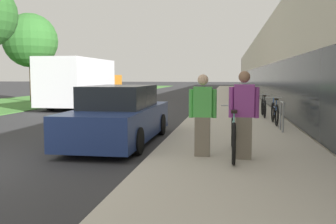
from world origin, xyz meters
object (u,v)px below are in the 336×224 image
(person_bystander, at_px, (203,115))
(cruiser_bike_nearest, at_px, (275,113))
(person_rider, at_px, (244,115))
(parked_sedan_curbside, at_px, (120,116))
(tandem_bicycle, at_px, (233,135))
(cruiser_bike_middle, at_px, (264,107))
(street_tree_far, at_px, (30,41))
(moving_truck, at_px, (83,83))
(bike_rack_hoop, at_px, (282,113))

(person_bystander, height_order, cruiser_bike_nearest, person_bystander)
(person_rider, distance_m, parked_sedan_curbside, 3.69)
(cruiser_bike_nearest, bearing_deg, tandem_bicycle, -105.10)
(tandem_bicycle, height_order, person_bystander, person_bystander)
(person_bystander, distance_m, cruiser_bike_middle, 7.82)
(person_rider, bearing_deg, street_tree_far, 129.63)
(moving_truck, bearing_deg, person_rider, -56.54)
(person_rider, height_order, moving_truck, moving_truck)
(bike_rack_hoop, distance_m, cruiser_bike_middle, 3.85)
(cruiser_bike_middle, xyz_separation_m, parked_sedan_curbside, (-4.08, -5.65, 0.17))
(tandem_bicycle, bearing_deg, street_tree_far, 129.76)
(person_rider, bearing_deg, moving_truck, 123.46)
(person_rider, relative_size, cruiser_bike_middle, 1.00)
(bike_rack_hoop, relative_size, cruiser_bike_nearest, 0.49)
(tandem_bicycle, height_order, cruiser_bike_middle, tandem_bicycle)
(person_bystander, height_order, cruiser_bike_middle, person_bystander)
(tandem_bicycle, distance_m, person_rider, 0.55)
(moving_truck, bearing_deg, person_bystander, -58.83)
(cruiser_bike_middle, distance_m, moving_truck, 10.44)
(bike_rack_hoop, bearing_deg, street_tree_far, 140.13)
(cruiser_bike_middle, relative_size, street_tree_far, 0.29)
(cruiser_bike_middle, bearing_deg, cruiser_bike_nearest, -85.99)
(parked_sedan_curbside, bearing_deg, cruiser_bike_middle, 54.11)
(street_tree_far, bearing_deg, person_rider, -50.37)
(parked_sedan_curbside, bearing_deg, moving_truck, 116.62)
(tandem_bicycle, xyz_separation_m, bike_rack_hoop, (1.41, 3.59, 0.11))
(tandem_bicycle, relative_size, person_bystander, 1.51)
(tandem_bicycle, relative_size, person_rider, 1.46)
(tandem_bicycle, distance_m, person_bystander, 0.74)
(person_rider, height_order, cruiser_bike_middle, person_rider)
(person_bystander, xyz_separation_m, bike_rack_hoop, (2.01, 3.74, -0.29))
(cruiser_bike_middle, relative_size, moving_truck, 0.22)
(tandem_bicycle, bearing_deg, cruiser_bike_nearest, 74.90)
(tandem_bicycle, bearing_deg, person_bystander, -165.54)
(moving_truck, bearing_deg, street_tree_far, 145.01)
(street_tree_far, bearing_deg, tandem_bicycle, -50.24)
(person_rider, xyz_separation_m, bike_rack_hoop, (1.22, 3.88, -0.32))
(person_rider, bearing_deg, parked_sedan_curbside, 145.56)
(person_rider, xyz_separation_m, cruiser_bike_nearest, (1.21, 5.47, -0.47))
(tandem_bicycle, xyz_separation_m, moving_truck, (-8.04, 12.15, 0.80))
(person_bystander, bearing_deg, cruiser_bike_middle, 76.39)
(parked_sedan_curbside, bearing_deg, bike_rack_hoop, 22.97)
(tandem_bicycle, height_order, parked_sedan_curbside, parked_sedan_curbside)
(bike_rack_hoop, xyz_separation_m, moving_truck, (-9.45, 8.56, 0.68))
(person_rider, distance_m, cruiser_bike_nearest, 5.62)
(cruiser_bike_nearest, height_order, parked_sedan_curbside, parked_sedan_curbside)
(cruiser_bike_middle, bearing_deg, moving_truck, 153.05)
(person_rider, bearing_deg, tandem_bicycle, 122.06)
(bike_rack_hoop, distance_m, moving_truck, 12.77)
(person_rider, bearing_deg, cruiser_bike_middle, 82.22)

